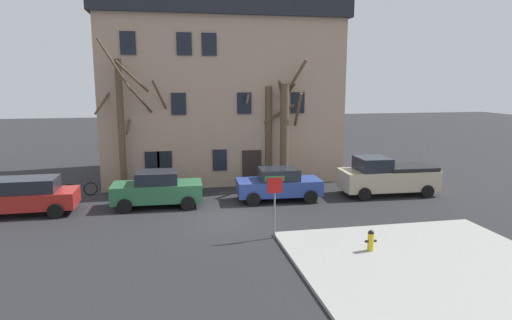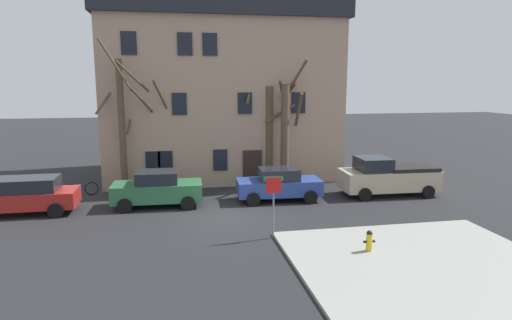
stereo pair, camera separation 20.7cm
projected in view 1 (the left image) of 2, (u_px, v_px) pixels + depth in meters
ground_plane at (224, 219)px, 19.57m from camera, size 120.00×120.00×0.00m
sidewalk_slab at (432, 268)px, 14.30m from camera, size 8.58×8.37×0.12m
building_main at (218, 86)px, 28.70m from camera, size 14.52×9.09×11.25m
tree_bare_near at (122, 122)px, 23.10m from camera, size 2.93×2.91×8.13m
tree_bare_mid at (151, 138)px, 24.42m from camera, size 2.48×2.47×6.52m
tree_bare_far at (270, 128)px, 25.48m from camera, size 3.16×2.94×6.20m
tree_bare_end at (285, 132)px, 24.71m from camera, size 2.27×2.18×7.23m
car_red_wagon at (22, 196)px, 20.08m from camera, size 4.79×2.07×1.69m
car_green_sedan at (157, 189)px, 21.38m from camera, size 4.33×2.15×1.75m
car_blue_sedan at (279, 184)px, 22.52m from camera, size 4.31×2.11×1.67m
pickup_truck_beige at (387, 176)px, 23.67m from camera, size 5.16×2.41×2.06m
fire_hydrant at (371, 240)px, 15.53m from camera, size 0.42×0.22×0.75m
street_sign_pole at (275, 195)px, 16.88m from camera, size 0.76×0.07×2.45m
bicycle_leaning at (80, 190)px, 23.36m from camera, size 1.72×0.41×1.03m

